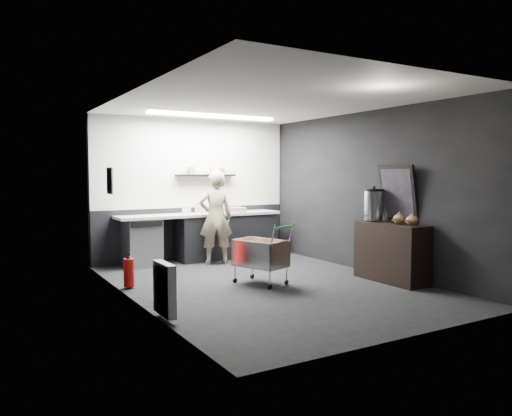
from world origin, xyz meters
TOP-DOWN VIEW (x-y plane):
  - floor at (0.00, 0.00)m, footprint 5.50×5.50m
  - ceiling at (0.00, 0.00)m, footprint 5.50×5.50m
  - wall_back at (0.00, 2.75)m, footprint 5.50×0.00m
  - wall_front at (0.00, -2.75)m, footprint 5.50×0.00m
  - wall_left at (-2.00, 0.00)m, footprint 0.00×5.50m
  - wall_right at (2.00, 0.00)m, footprint 0.00×5.50m
  - kitchen_wall_panel at (0.00, 2.73)m, footprint 3.95×0.02m
  - dado_panel at (0.00, 2.73)m, footprint 3.95×0.02m
  - floating_shelf at (0.20, 2.62)m, footprint 1.20×0.22m
  - wall_clock at (1.40, 2.72)m, footprint 0.20×0.03m
  - poster at (-1.98, 1.30)m, footprint 0.02×0.30m
  - poster_red_band at (-1.98, 1.30)m, footprint 0.02×0.22m
  - radiator at (-1.94, -0.90)m, footprint 0.10×0.50m
  - ceiling_strip at (0.00, 1.85)m, footprint 2.40×0.20m
  - prep_counter at (0.14, 2.42)m, footprint 3.20×0.61m
  - person at (0.09, 1.97)m, footprint 0.71×0.55m
  - shopping_cart at (-0.06, 0.12)m, footprint 0.74×0.98m
  - sideboard at (1.77, -0.73)m, footprint 0.51×1.19m
  - fire_extinguisher at (-1.85, 0.82)m, footprint 0.15×0.15m
  - cardboard_box at (0.64, 2.37)m, footprint 0.52×0.42m
  - pink_tub at (-0.01, 2.42)m, footprint 0.20×0.20m
  - white_container at (-0.31, 2.37)m, footprint 0.19×0.18m

SIDE VIEW (x-z plane):
  - floor at x=0.00m, z-range 0.00..0.00m
  - fire_extinguisher at x=-1.85m, z-range -0.01..0.50m
  - radiator at x=-1.94m, z-range 0.05..0.65m
  - shopping_cart at x=-0.06m, z-range -0.02..0.88m
  - prep_counter at x=0.14m, z-range 0.01..0.91m
  - dado_panel at x=0.00m, z-range 0.00..1.00m
  - sideboard at x=1.77m, z-range -0.33..1.46m
  - person at x=0.09m, z-range 0.00..1.70m
  - cardboard_box at x=0.64m, z-range 0.90..1.00m
  - white_container at x=-0.31m, z-range 0.90..1.04m
  - pink_tub at x=-0.01m, z-range 0.90..1.10m
  - wall_back at x=0.00m, z-range -1.40..4.10m
  - wall_front at x=0.00m, z-range -1.40..4.10m
  - wall_left at x=-2.00m, z-range -1.40..4.10m
  - wall_right at x=2.00m, z-range -1.40..4.10m
  - poster at x=-1.98m, z-range 1.35..1.75m
  - floating_shelf at x=0.20m, z-range 1.60..1.64m
  - poster_red_band at x=-1.98m, z-range 1.57..1.67m
  - kitchen_wall_panel at x=0.00m, z-range 1.00..2.70m
  - wall_clock at x=1.40m, z-range 2.05..2.25m
  - ceiling_strip at x=0.00m, z-range 2.65..2.69m
  - ceiling at x=0.00m, z-range 2.70..2.70m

